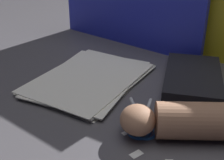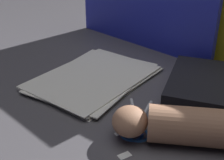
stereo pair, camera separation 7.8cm
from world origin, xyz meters
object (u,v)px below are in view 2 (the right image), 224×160
object	(u,v)px
hand_forearm	(186,126)
scissors	(136,125)
paper_stack	(94,78)
book_closed	(198,83)

from	to	relation	value
hand_forearm	scissors	bearing A→B (deg)	-171.59
paper_stack	scissors	bearing A→B (deg)	-29.30
scissors	hand_forearm	distance (m)	0.12
scissors	hand_forearm	size ratio (longest dim) A/B	0.59
paper_stack	book_closed	size ratio (longest dim) A/B	1.25
paper_stack	hand_forearm	xyz separation A→B (m)	(0.33, -0.11, 0.03)
hand_forearm	paper_stack	bearing A→B (deg)	161.75
book_closed	hand_forearm	world-z (taller)	hand_forearm
paper_stack	hand_forearm	world-z (taller)	hand_forearm
paper_stack	book_closed	bearing A→B (deg)	25.93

